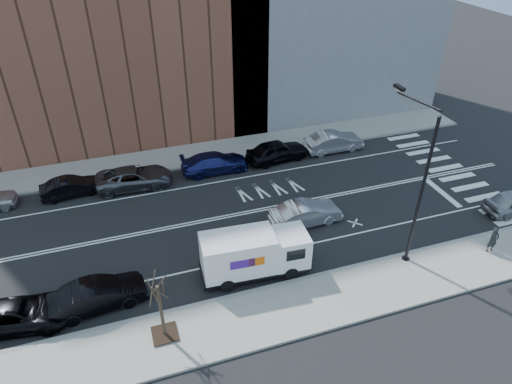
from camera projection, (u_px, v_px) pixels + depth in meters
ground at (250, 212)px, 30.31m from camera, size 120.00×120.00×0.00m
sidewalk_near at (303, 306)px, 23.31m from camera, size 44.00×3.60×0.15m
sidewalk_far at (217, 151)px, 37.24m from camera, size 44.00×3.60×0.15m
curb_near at (290, 282)px, 24.73m from camera, size 44.00×0.25×0.17m
curb_far at (223, 161)px, 35.81m from camera, size 44.00×0.25×0.17m
crosswalk at (451, 172)px, 34.55m from camera, size 3.00×14.00×0.01m
road_markings at (250, 212)px, 30.31m from camera, size 40.00×8.60×0.01m
streetlight at (417, 182)px, 23.90m from camera, size 0.44×4.02×9.34m
street_tree at (162, 316)px, 21.01m from camera, size 1.20×1.20×3.75m
fedex_van at (254, 254)px, 24.67m from camera, size 6.07×2.44×2.72m
far_parked_b at (71, 187)px, 31.62m from camera, size 4.19×1.83×1.34m
far_parked_c at (134, 178)px, 32.52m from camera, size 5.46×2.75×1.48m
far_parked_d at (215, 163)px, 34.33m from camera, size 5.09×2.08×1.48m
far_parked_e at (277, 151)px, 35.69m from camera, size 5.05×2.49×1.66m
far_parked_f at (334, 142)px, 37.08m from camera, size 4.83×1.71×1.59m
driving_sedan at (306, 213)px, 28.88m from camera, size 4.67×1.78×1.52m
near_parked_rear_a at (98, 295)px, 22.99m from camera, size 4.89×2.18×1.56m
near_parked_rear_b at (19, 314)px, 22.10m from camera, size 5.25×2.95×1.38m
pedestrian at (493, 240)px, 26.35m from camera, size 0.64×0.46×1.66m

